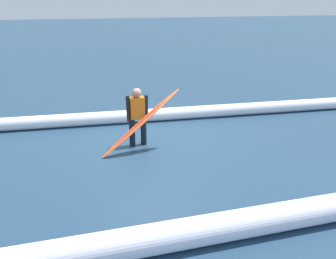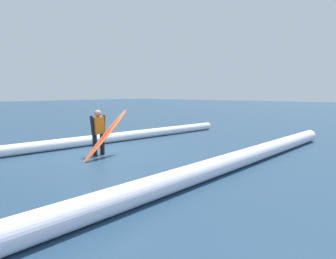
{
  "view_description": "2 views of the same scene",
  "coord_description": "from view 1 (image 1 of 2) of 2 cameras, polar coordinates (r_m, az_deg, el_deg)",
  "views": [
    {
      "loc": [
        2.11,
        8.35,
        3.36
      ],
      "look_at": [
        0.25,
        2.01,
        1.04
      ],
      "focal_mm": 39.93,
      "sensor_mm": 36.0,
      "label": 1
    },
    {
      "loc": [
        6.27,
        7.93,
        1.94
      ],
      "look_at": [
        0.38,
        2.84,
        1.01
      ],
      "focal_mm": 33.61,
      "sensor_mm": 36.0,
      "label": 2
    }
  ],
  "objects": [
    {
      "name": "ground_plane",
      "position": [
        9.24,
        -2.0,
        -1.92
      ],
      "size": [
        120.32,
        120.32,
        0.0
      ],
      "primitive_type": "plane",
      "color": "navy"
    },
    {
      "name": "surfer",
      "position": [
        8.84,
        -4.7,
        2.4
      ],
      "size": [
        0.52,
        0.22,
        1.4
      ],
      "rotation": [
        0.0,
        0.0,
        0.0
      ],
      "color": "black",
      "rests_on": "ground_plane"
    },
    {
      "name": "surfboard",
      "position": [
        8.49,
        -4.11,
        1.04
      ],
      "size": [
        1.99,
        0.59,
        1.42
      ],
      "color": "#E55926",
      "rests_on": "ground_plane"
    },
    {
      "name": "wave_crest_foreground",
      "position": [
        10.69,
        -6.03,
        2.0
      ],
      "size": [
        15.63,
        1.43,
        0.36
      ],
      "primitive_type": "cylinder",
      "rotation": [
        0.0,
        1.57,
        -0.07
      ],
      "color": "white",
      "rests_on": "ground_plane"
    },
    {
      "name": "wave_crest_midground",
      "position": [
        5.3,
        -7.57,
        -17.14
      ],
      "size": [
        16.77,
        0.48,
        0.44
      ],
      "primitive_type": "cylinder",
      "rotation": [
        0.0,
        1.57,
        0.0
      ],
      "color": "white",
      "rests_on": "ground_plane"
    }
  ]
}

